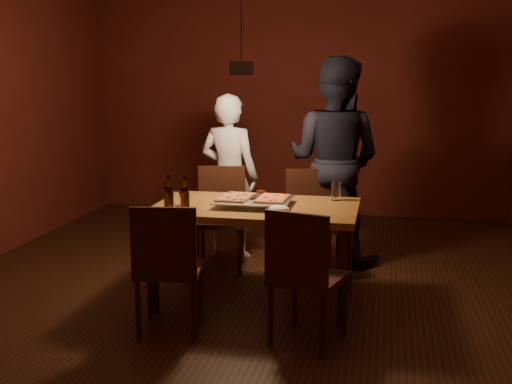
% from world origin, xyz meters
% --- Properties ---
extents(room_shell, '(6.00, 6.00, 6.00)m').
position_xyz_m(room_shell, '(0.00, 0.00, 1.40)').
color(room_shell, '#391A0F').
rests_on(room_shell, ground).
extents(dining_table, '(1.50, 0.90, 0.75)m').
position_xyz_m(dining_table, '(0.15, -0.17, 0.68)').
color(dining_table, '#9C6327').
rests_on(dining_table, floor).
extents(chair_far_left, '(0.48, 0.48, 0.49)m').
position_xyz_m(chair_far_left, '(-0.34, 0.65, 0.54)').
color(chair_far_left, '#38190F').
rests_on(chair_far_left, floor).
extents(chair_far_right, '(0.52, 0.52, 0.49)m').
position_xyz_m(chair_far_right, '(0.47, 0.64, 0.54)').
color(chair_far_right, '#38190F').
rests_on(chair_far_right, floor).
extents(chair_near_left, '(0.48, 0.48, 0.49)m').
position_xyz_m(chair_near_left, '(-0.29, -0.91, 0.54)').
color(chair_near_left, '#38190F').
rests_on(chair_near_left, floor).
extents(chair_near_right, '(0.52, 0.52, 0.49)m').
position_xyz_m(chair_near_right, '(0.60, -0.90, 0.54)').
color(chair_near_right, '#38190F').
rests_on(chair_near_right, floor).
extents(pizza_tray, '(0.58, 0.49, 0.05)m').
position_xyz_m(pizza_tray, '(0.13, -0.18, 0.77)').
color(pizza_tray, silver).
rests_on(pizza_tray, dining_table).
extents(pizza_meat, '(0.25, 0.37, 0.02)m').
position_xyz_m(pizza_meat, '(-0.01, -0.17, 0.81)').
color(pizza_meat, maroon).
rests_on(pizza_meat, pizza_tray).
extents(pizza_cheese, '(0.22, 0.34, 0.02)m').
position_xyz_m(pizza_cheese, '(0.27, -0.16, 0.81)').
color(pizza_cheese, gold).
rests_on(pizza_cheese, pizza_tray).
extents(spatula, '(0.14, 0.25, 0.04)m').
position_xyz_m(spatula, '(0.13, -0.14, 0.81)').
color(spatula, silver).
rests_on(spatula, pizza_tray).
extents(beer_bottle_a, '(0.07, 0.07, 0.26)m').
position_xyz_m(beer_bottle_a, '(-0.42, -0.49, 0.88)').
color(beer_bottle_a, black).
rests_on(beer_bottle_a, dining_table).
extents(beer_bottle_b, '(0.06, 0.06, 0.24)m').
position_xyz_m(beer_bottle_b, '(-0.31, -0.44, 0.87)').
color(beer_bottle_b, black).
rests_on(beer_bottle_b, dining_table).
extents(water_glass_left, '(0.07, 0.07, 0.11)m').
position_xyz_m(water_glass_left, '(-0.41, -0.30, 0.80)').
color(water_glass_left, silver).
rests_on(water_glass_left, dining_table).
extents(water_glass_right, '(0.07, 0.07, 0.15)m').
position_xyz_m(water_glass_right, '(0.71, 0.14, 0.82)').
color(water_glass_right, silver).
rests_on(water_glass_right, dining_table).
extents(plate_slice, '(0.28, 0.28, 0.03)m').
position_xyz_m(plate_slice, '(-0.41, -0.55, 0.76)').
color(plate_slice, white).
rests_on(plate_slice, dining_table).
extents(napkin, '(0.15, 0.11, 0.06)m').
position_xyz_m(napkin, '(0.36, -0.42, 0.78)').
color(napkin, white).
rests_on(napkin, dining_table).
extents(diner_white, '(0.61, 0.46, 1.53)m').
position_xyz_m(diner_white, '(-0.34, 0.97, 0.76)').
color(diner_white, silver).
rests_on(diner_white, floor).
extents(diner_dark, '(1.07, 0.94, 1.86)m').
position_xyz_m(diner_dark, '(0.62, 1.05, 0.93)').
color(diner_dark, black).
rests_on(diner_dark, floor).
extents(pendant_lamp, '(0.18, 0.18, 1.10)m').
position_xyz_m(pendant_lamp, '(0.00, 0.00, 1.76)').
color(pendant_lamp, black).
rests_on(pendant_lamp, ceiling).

